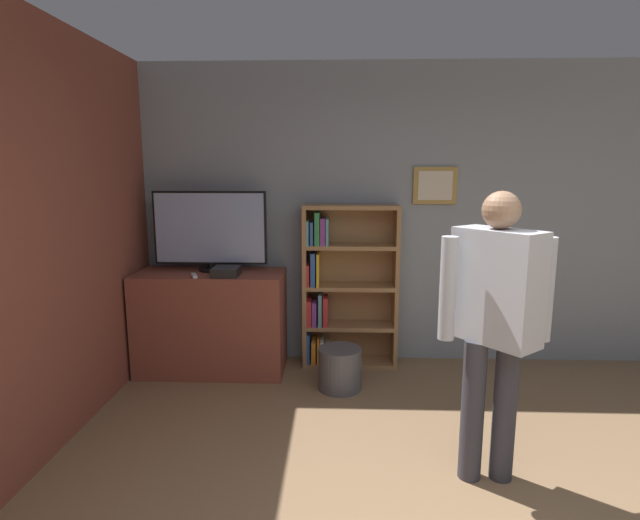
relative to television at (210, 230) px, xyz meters
The scene contains 9 objects.
wall_back 1.86m from the television, ahead, with size 6.99×0.09×2.70m.
wall_side_brick 1.42m from the television, 119.30° to the right, with size 0.06×4.62×2.70m.
tv_ledge 0.81m from the television, 90.00° to the right, with size 1.27×0.55×0.89m.
television is the anchor object (origin of this frame).
game_console 0.42m from the television, 49.85° to the right, with size 0.22×0.24×0.07m.
remote_loose 0.44m from the television, 107.27° to the right, with size 0.09×0.14×0.02m.
bookshelf 1.27m from the television, ahead, with size 0.85×0.28×1.46m.
person 2.54m from the television, 38.91° to the right, with size 0.61×0.50×1.66m.
waste_bin 1.62m from the television, 20.55° to the right, with size 0.35×0.35×0.34m.
Camera 1 is at (-0.73, -1.52, 1.76)m, focal length 28.00 mm.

